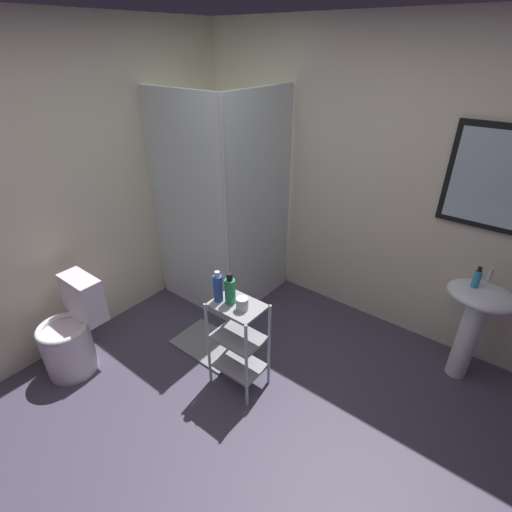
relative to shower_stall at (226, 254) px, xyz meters
name	(u,v)px	position (x,y,z in m)	size (l,w,h in m)	color
ground_plane	(242,444)	(1.22, -1.22, -0.47)	(4.20, 4.20, 0.02)	#474256
wall_back	(384,186)	(1.23, 0.63, 0.79)	(4.20, 0.14, 2.50)	beige
wall_left	(51,200)	(-0.63, -1.22, 0.79)	(0.10, 4.20, 2.50)	beige
shower_stall	(226,254)	(0.00, 0.00, 0.00)	(0.92, 0.92, 2.00)	white
pedestal_sink	(475,314)	(2.16, 0.30, 0.12)	(0.46, 0.37, 0.81)	white
sink_faucet	(490,275)	(2.16, 0.42, 0.40)	(0.03, 0.03, 0.10)	silver
toilet	(72,335)	(-0.26, -1.50, -0.15)	(0.37, 0.49, 0.76)	white
storage_cart	(238,339)	(0.88, -0.84, -0.03)	(0.38, 0.28, 0.74)	silver
hand_soap_bottle	(477,278)	(2.10, 0.28, 0.41)	(0.05, 0.05, 0.15)	#389ED1
body_wash_bottle_green	(230,290)	(0.82, -0.84, 0.38)	(0.07, 0.07, 0.23)	#299857
shampoo_bottle_blue	(218,288)	(0.74, -0.88, 0.38)	(0.06, 0.06, 0.23)	#3056B4
rinse_cup	(242,304)	(0.93, -0.85, 0.32)	(0.08, 0.08, 0.09)	silver
bath_mat	(210,344)	(0.41, -0.69, -0.45)	(0.60, 0.40, 0.02)	gray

